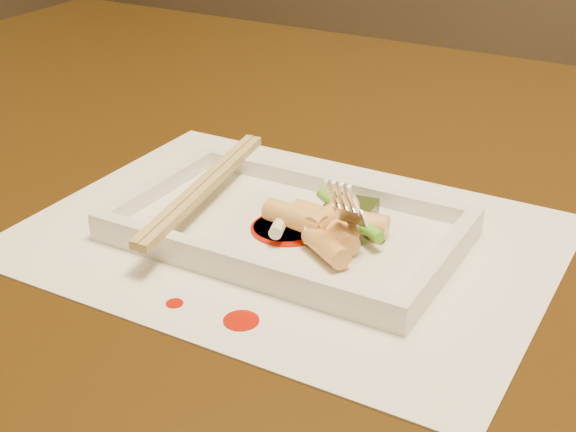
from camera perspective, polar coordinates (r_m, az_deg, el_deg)
The scene contains 24 objects.
table at distance 0.80m, azimuth 2.07°, elevation -3.00°, with size 1.40×0.90×0.75m.
placemat at distance 0.62m, azimuth -0.00°, elevation -1.53°, with size 0.40×0.30×0.00m, color white.
sauce_splatter_a at distance 0.53m, azimuth -3.35°, elevation -7.43°, with size 0.02×0.02×0.00m, color #B81505.
sauce_splatter_b at distance 0.55m, azimuth -8.07°, elevation -6.16°, with size 0.01×0.01×0.00m, color #B81505.
plate_base at distance 0.62m, azimuth -0.00°, elevation -1.15°, with size 0.26×0.16×0.01m, color white.
plate_rim_far at distance 0.68m, azimuth 3.09°, elevation 2.27°, with size 0.26×0.01×0.01m, color white.
plate_rim_near at distance 0.56m, azimuth -3.72°, elevation -3.27°, with size 0.26×0.01×0.01m, color white.
plate_rim_left at distance 0.68m, azimuth -9.14°, elevation 2.12°, with size 0.01×0.14×0.01m, color white.
plate_rim_right at distance 0.57m, azimuth 10.86°, elevation -3.05°, with size 0.01×0.14×0.01m, color white.
veg_piece at distance 0.63m, azimuth 4.54°, elevation 0.52°, with size 0.04×0.03×0.01m, color black.
scallion_white at distance 0.60m, azimuth -0.49°, elevation -0.40°, with size 0.01×0.01×0.04m, color #EAEACC.
scallion_green at distance 0.61m, azimuth 4.34°, elevation 0.11°, with size 0.01×0.01×0.09m, color #49AB1B.
chopstick_a at distance 0.65m, azimuth -6.29°, elevation 2.20°, with size 0.01×0.22×0.01m, color tan.
chopstick_b at distance 0.65m, azimuth -5.71°, elevation 2.06°, with size 0.01×0.22×0.01m, color tan.
fork at distance 0.58m, azimuth 6.99°, elevation 4.82°, with size 0.09×0.10×0.14m, color silver, non-canonical shape.
sauce_blob_0 at distance 0.62m, azimuth -0.25°, elevation -0.81°, with size 0.05×0.05×0.00m, color #B81505.
sauce_blob_1 at distance 0.62m, azimuth -0.02°, elevation -0.89°, with size 0.06×0.06×0.00m, color #B81505.
rice_cake_0 at distance 0.57m, azimuth 2.72°, elevation -2.16°, with size 0.02×0.02×0.04m, color #FBCE75.
rice_cake_1 at distance 0.59m, azimuth 3.35°, elevation -1.17°, with size 0.02×0.02×0.05m, color #FBCE75.
rice_cake_2 at distance 0.60m, azimuth 0.53°, elevation -0.13°, with size 0.02×0.02×0.05m, color #FBCE75.
rice_cake_3 at distance 0.61m, azimuth 5.23°, elevation -0.51°, with size 0.02×0.02×0.04m, color #FBCE75.
rice_cake_4 at distance 0.59m, azimuth 3.04°, elevation -1.14°, with size 0.02×0.02×0.04m, color #FBCE75.
rice_cake_5 at distance 0.60m, azimuth 3.10°, elevation 0.02°, with size 0.02×0.02×0.05m, color #FBCE75.
rice_cake_6 at distance 0.61m, azimuth 2.22°, elevation -0.15°, with size 0.02×0.02×0.04m, color #FBCE75.
Camera 1 is at (0.32, -0.62, 1.05)m, focal length 50.00 mm.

